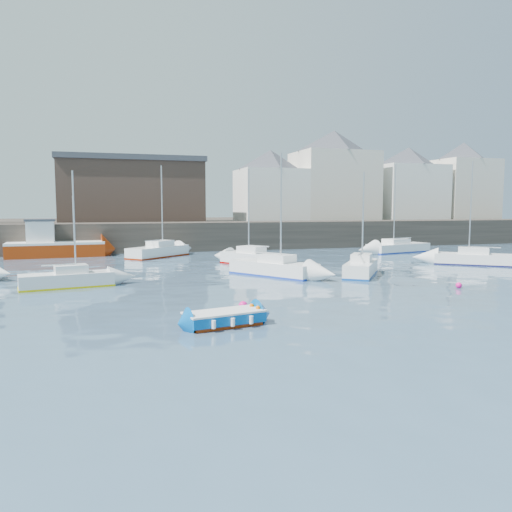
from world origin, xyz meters
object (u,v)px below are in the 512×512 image
object	(u,v)px
sailboat_a	(67,279)
sailboat_f	(254,258)
sailboat_b	(274,268)
buoy_mid	(459,288)
buoy_far	(253,275)
sailboat_d	(477,259)
sailboat_h	(158,251)
buoy_near	(243,310)
sailboat_g	(398,247)
sailboat_c	(361,268)
fishing_boat	(53,245)
blue_dinghy	(224,318)

from	to	relation	value
sailboat_a	sailboat_f	size ratio (longest dim) A/B	0.88
sailboat_b	buoy_mid	world-z (taller)	sailboat_b
sailboat_b	buoy_far	size ratio (longest dim) A/B	18.22
sailboat_d	sailboat_f	world-z (taller)	sailboat_d
sailboat_h	buoy_near	size ratio (longest dim) A/B	20.44
sailboat_f	buoy_far	xyz separation A→B (m)	(-1.80, -5.67, -0.54)
buoy_far	sailboat_g	bearing A→B (deg)	31.71
sailboat_c	sailboat_f	bearing A→B (deg)	121.37
buoy_mid	buoy_far	world-z (taller)	buoy_far
sailboat_d	sailboat_g	bearing A→B (deg)	88.69
sailboat_d	fishing_boat	bearing A→B (deg)	152.75
blue_dinghy	sailboat_h	distance (m)	28.25
sailboat_a	sailboat_d	distance (m)	30.85
sailboat_f	buoy_far	distance (m)	5.98
fishing_boat	buoy_mid	world-z (taller)	fishing_boat
sailboat_c	buoy_far	world-z (taller)	sailboat_c
sailboat_d	sailboat_h	world-z (taller)	sailboat_h
sailboat_g	sailboat_a	bearing A→B (deg)	-155.82
fishing_boat	sailboat_a	world-z (taller)	sailboat_a
fishing_boat	sailboat_f	size ratio (longest dim) A/B	1.14
sailboat_b	sailboat_g	size ratio (longest dim) A/B	0.92
blue_dinghy	sailboat_c	size ratio (longest dim) A/B	0.48
buoy_mid	sailboat_f	bearing A→B (deg)	118.30
sailboat_a	sailboat_c	world-z (taller)	sailboat_c
sailboat_f	sailboat_g	distance (m)	18.44
sailboat_b	buoy_mid	xyz separation A→B (m)	(8.48, -8.05, -0.53)
blue_dinghy	sailboat_b	xyz separation A→B (m)	(6.57, 13.02, 0.20)
sailboat_b	sailboat_h	world-z (taller)	sailboat_h
sailboat_d	buoy_far	bearing A→B (deg)	-179.27
sailboat_h	buoy_far	distance (m)	15.13
sailboat_h	buoy_mid	xyz separation A→B (m)	(14.58, -23.27, -0.55)
sailboat_g	buoy_far	bearing A→B (deg)	-148.29
fishing_boat	buoy_mid	size ratio (longest dim) A/B	25.28
sailboat_g	buoy_mid	xyz separation A→B (m)	(-9.49, -20.82, -0.51)
sailboat_b	sailboat_f	xyz separation A→B (m)	(0.59, 6.60, 0.01)
sailboat_b	buoy_far	bearing A→B (deg)	142.61
sailboat_h	buoy_far	bearing A→B (deg)	-71.11
sailboat_c	sailboat_g	xyz separation A→B (m)	(12.30, 14.50, -0.03)
sailboat_b	sailboat_d	bearing A→B (deg)	3.76
sailboat_d	sailboat_g	size ratio (longest dim) A/B	0.93
sailboat_b	buoy_near	bearing A→B (deg)	-116.13
sailboat_b	sailboat_f	distance (m)	6.62
sailboat_a	sailboat_d	world-z (taller)	sailboat_d
fishing_boat	buoy_far	bearing A→B (deg)	-50.48
fishing_boat	sailboat_h	distance (m)	9.91
sailboat_a	sailboat_c	distance (m)	18.74
sailboat_h	buoy_mid	bearing A→B (deg)	-57.93
sailboat_a	buoy_mid	size ratio (longest dim) A/B	19.41
buoy_far	sailboat_b	bearing A→B (deg)	-37.39
sailboat_a	sailboat_h	distance (m)	17.80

